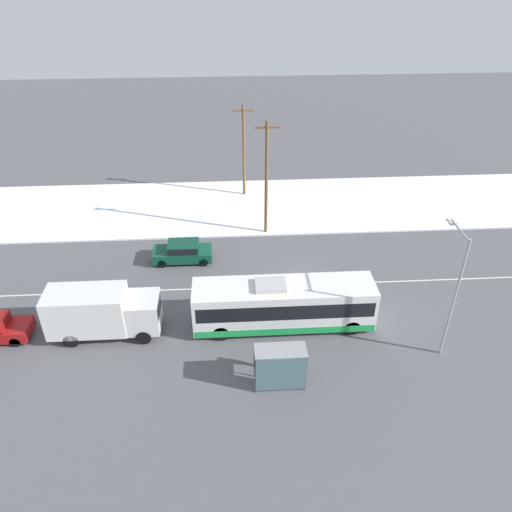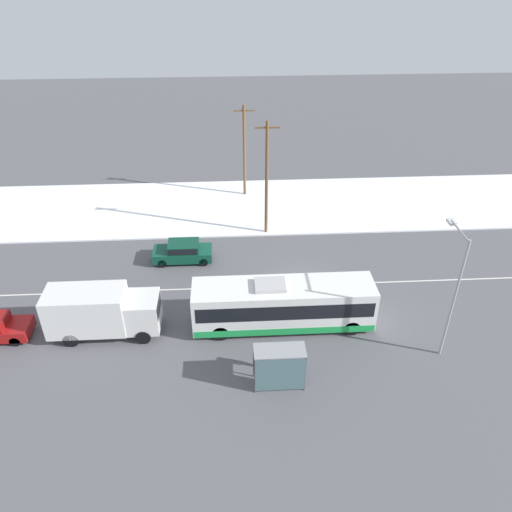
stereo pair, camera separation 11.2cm
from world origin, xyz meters
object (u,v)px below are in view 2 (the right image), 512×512
(city_bus, at_px, (283,305))
(utility_pole_snowlot, at_px, (244,150))
(pedestrian_at_stop, at_px, (265,354))
(bus_shelter, at_px, (280,364))
(streetlamp, at_px, (454,280))
(utility_pole_roadside, at_px, (267,178))
(sedan_car, at_px, (183,251))
(box_truck, at_px, (101,311))

(city_bus, distance_m, utility_pole_snowlot, 18.53)
(pedestrian_at_stop, relative_size, bus_shelter, 0.62)
(pedestrian_at_stop, bearing_deg, city_bus, 69.68)
(streetlamp, bearing_deg, bus_shelter, -165.22)
(city_bus, height_order, pedestrian_at_stop, city_bus)
(utility_pole_roadside, bearing_deg, bus_shelter, -91.86)
(sedan_car, height_order, pedestrian_at_stop, pedestrian_at_stop)
(pedestrian_at_stop, xyz_separation_m, streetlamp, (10.06, 1.07, 3.74))
(city_bus, height_order, utility_pole_roadside, utility_pole_roadside)
(sedan_car, bearing_deg, pedestrian_at_stop, 114.87)
(sedan_car, relative_size, utility_pole_snowlot, 0.51)
(pedestrian_at_stop, relative_size, streetlamp, 0.22)
(box_truck, bearing_deg, city_bus, 0.84)
(box_truck, relative_size, sedan_car, 1.52)
(pedestrian_at_stop, bearing_deg, streetlamp, 6.10)
(streetlamp, bearing_deg, pedestrian_at_stop, -173.90)
(utility_pole_roadside, bearing_deg, city_bus, -89.12)
(utility_pole_snowlot, bearing_deg, city_bus, -85.02)
(streetlamp, height_order, utility_pole_snowlot, utility_pole_snowlot)
(utility_pole_roadside, bearing_deg, utility_pole_snowlot, 101.42)
(city_bus, xyz_separation_m, streetlamp, (8.72, -2.55, 3.23))
(box_truck, height_order, bus_shelter, box_truck)
(sedan_car, distance_m, pedestrian_at_stop, 12.30)
(city_bus, distance_m, streetlamp, 9.64)
(utility_pole_snowlot, bearing_deg, pedestrian_at_stop, -89.35)
(city_bus, distance_m, box_truck, 10.74)
(sedan_car, bearing_deg, utility_pole_roadside, -149.78)
(city_bus, bearing_deg, utility_pole_roadside, 90.88)
(streetlamp, xyz_separation_m, utility_pole_snowlot, (-10.31, 20.80, -0.44))
(box_truck, height_order, sedan_car, box_truck)
(sedan_car, bearing_deg, box_truck, 61.25)
(city_bus, bearing_deg, streetlamp, -16.28)
(utility_pole_roadside, height_order, utility_pole_snowlot, utility_pole_roadside)
(box_truck, bearing_deg, bus_shelter, -25.91)
(streetlamp, distance_m, utility_pole_snowlot, 23.22)
(sedan_car, xyz_separation_m, bus_shelter, (5.82, -12.57, 0.85))
(pedestrian_at_stop, xyz_separation_m, utility_pole_roadside, (1.17, 14.85, 3.73))
(utility_pole_roadside, distance_m, utility_pole_snowlot, 7.17)
(utility_pole_roadside, relative_size, utility_pole_snowlot, 1.10)
(city_bus, relative_size, bus_shelter, 4.03)
(streetlamp, relative_size, utility_pole_roadside, 0.83)
(box_truck, xyz_separation_m, pedestrian_at_stop, (9.39, -3.46, -0.66))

